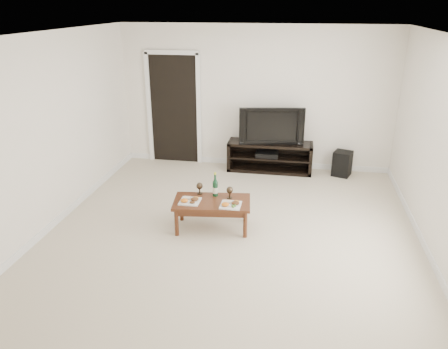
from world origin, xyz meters
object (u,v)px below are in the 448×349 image
coffee_table (212,215)px  media_console (270,157)px  subwoofer (342,164)px  television (271,125)px

coffee_table → media_console: bearing=75.6°
media_console → subwoofer: size_ratio=3.43×
television → coffee_table: (-0.61, -2.38, -0.67)m
media_console → television: television is taller
subwoofer → coffee_table: bearing=-109.6°
coffee_table → television: bearing=75.6°
television → subwoofer: size_ratio=2.58×
television → coffee_table: bearing=-114.0°
subwoofer → media_console: bearing=-160.9°
media_console → coffee_table: size_ratio=1.49×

